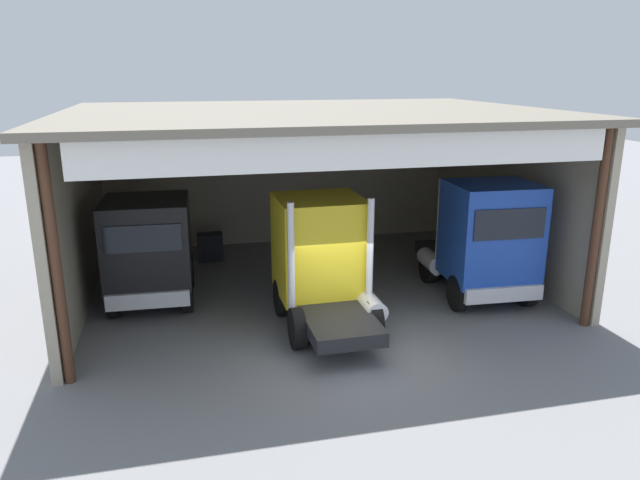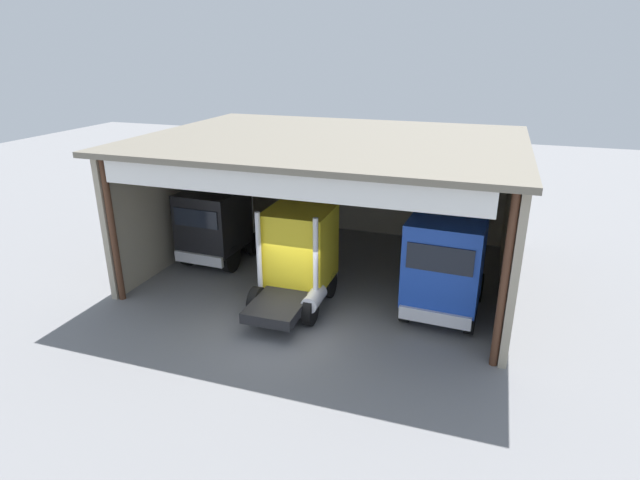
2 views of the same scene
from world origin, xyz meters
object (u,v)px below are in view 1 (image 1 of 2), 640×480
Objects in this scene: truck_blue_center_bay at (484,240)px; tool_cart at (210,247)px; truck_black_right_bay at (149,248)px; truck_yellow_yard_outside at (322,259)px; oil_drum at (358,232)px.

tool_cart is at bearing -33.89° from truck_blue_center_bay.
truck_yellow_yard_outside is (4.65, -2.35, 0.06)m from truck_black_right_bay.
truck_yellow_yard_outside is 5.13× the size of oil_drum.
truck_black_right_bay is 0.97× the size of truck_yellow_yard_outside.
truck_blue_center_bay reaches higher than oil_drum.
truck_blue_center_bay is 7.18m from oil_drum.
oil_drum is (3.28, 7.31, -1.37)m from truck_yellow_yard_outside.
truck_blue_center_bay is (9.77, -1.83, 0.11)m from truck_black_right_bay.
truck_blue_center_bay is 5.81× the size of oil_drum.
truck_black_right_bay is 4.98× the size of oil_drum.
oil_drum is 6.04m from tool_cart.
truck_black_right_bay is 4.45× the size of tool_cart.
truck_blue_center_bay is at bearing 171.78° from truck_black_right_bay.
truck_black_right_bay reaches higher than tool_cart.
oil_drum is 0.89× the size of tool_cart.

